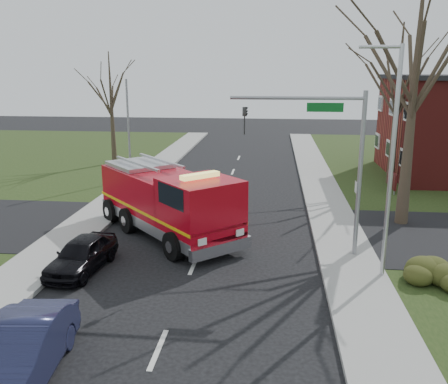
# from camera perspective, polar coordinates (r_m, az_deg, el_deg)

# --- Properties ---
(ground) EXTENTS (120.00, 120.00, 0.00)m
(ground) POSITION_cam_1_polar(r_m,az_deg,el_deg) (19.21, -3.64, -8.72)
(ground) COLOR black
(ground) RESTS_ON ground
(sidewalk_right) EXTENTS (2.40, 80.00, 0.15)m
(sidewalk_right) POSITION_cam_1_polar(r_m,az_deg,el_deg) (19.20, 15.17, -8.99)
(sidewalk_right) COLOR #979792
(sidewalk_right) RESTS_ON ground
(sidewalk_left) EXTENTS (2.40, 80.00, 0.15)m
(sidewalk_left) POSITION_cam_1_polar(r_m,az_deg,el_deg) (21.07, -20.65, -7.30)
(sidewalk_left) COLOR #979792
(sidewalk_left) RESTS_ON ground
(health_center_sign) EXTENTS (0.12, 2.00, 1.40)m
(health_center_sign) POSITION_cam_1_polar(r_m,az_deg,el_deg) (31.53, 19.55, 1.38)
(health_center_sign) COLOR #410F0F
(health_center_sign) RESTS_ON ground
(hedge_corner) EXTENTS (2.80, 2.00, 0.90)m
(hedge_corner) POSITION_cam_1_polar(r_m,az_deg,el_deg) (18.79, 24.29, -8.67)
(hedge_corner) COLOR #2B3312
(hedge_corner) RESTS_ON lawn_right
(bare_tree_near) EXTENTS (6.00, 6.00, 12.00)m
(bare_tree_near) POSITION_cam_1_polar(r_m,az_deg,el_deg) (24.28, 22.04, 13.11)
(bare_tree_near) COLOR #382D21
(bare_tree_near) RESTS_ON ground
(bare_tree_far) EXTENTS (5.25, 5.25, 10.50)m
(bare_tree_far) POSITION_cam_1_polar(r_m,az_deg,el_deg) (33.38, 20.24, 11.75)
(bare_tree_far) COLOR #382D21
(bare_tree_far) RESTS_ON ground
(bare_tree_left) EXTENTS (4.50, 4.50, 9.00)m
(bare_tree_left) POSITION_cam_1_polar(r_m,az_deg,el_deg) (39.66, -13.46, 11.17)
(bare_tree_left) COLOR #382D21
(bare_tree_left) RESTS_ON ground
(traffic_signal_mast) EXTENTS (5.29, 0.18, 6.80)m
(traffic_signal_mast) POSITION_cam_1_polar(r_m,az_deg,el_deg) (19.24, 12.47, 5.62)
(traffic_signal_mast) COLOR gray
(traffic_signal_mast) RESTS_ON ground
(streetlight_pole) EXTENTS (1.48, 0.16, 8.40)m
(streetlight_pole) POSITION_cam_1_polar(r_m,az_deg,el_deg) (17.65, 19.38, 3.86)
(streetlight_pole) COLOR #B7BABF
(streetlight_pole) RESTS_ON ground
(utility_pole_far) EXTENTS (0.14, 0.14, 7.00)m
(utility_pole_far) POSITION_cam_1_polar(r_m,az_deg,el_deg) (33.16, -11.40, 7.14)
(utility_pole_far) COLOR gray
(utility_pole_far) RESTS_ON ground
(fire_engine) EXTENTS (7.88, 8.23, 3.43)m
(fire_engine) POSITION_cam_1_polar(r_m,az_deg,el_deg) (22.18, -6.69, -1.33)
(fire_engine) COLOR #A90715
(fire_engine) RESTS_ON ground
(parked_car_maroon) EXTENTS (1.97, 4.02, 1.32)m
(parked_car_maroon) POSITION_cam_1_polar(r_m,az_deg,el_deg) (19.21, -16.74, -7.21)
(parked_car_maroon) COLOR black
(parked_car_maroon) RESTS_ON ground
(parked_car_gray) EXTENTS (2.07, 4.78, 1.53)m
(parked_car_gray) POSITION_cam_1_polar(r_m,az_deg,el_deg) (13.32, -23.43, -17.44)
(parked_car_gray) COLOR #1C1F3D
(parked_car_gray) RESTS_ON ground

